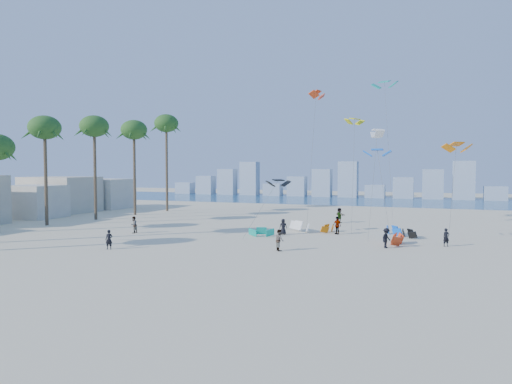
% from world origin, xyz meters
% --- Properties ---
extents(ground, '(220.00, 220.00, 0.00)m').
position_xyz_m(ground, '(0.00, 0.00, 0.00)').
color(ground, beige).
rests_on(ground, ground).
extents(ocean, '(220.00, 220.00, 0.00)m').
position_xyz_m(ocean, '(0.00, 72.00, 0.01)').
color(ocean, navy).
rests_on(ocean, ground).
extents(kitesurfer_near, '(0.70, 0.57, 1.66)m').
position_xyz_m(kitesurfer_near, '(-6.21, 5.02, 0.83)').
color(kitesurfer_near, black).
rests_on(kitesurfer_near, ground).
extents(kitesurfer_mid, '(1.06, 1.10, 1.78)m').
position_xyz_m(kitesurfer_mid, '(7.52, 9.47, 0.89)').
color(kitesurfer_mid, gray).
rests_on(kitesurfer_mid, ground).
extents(kitesurfers_far, '(31.39, 18.43, 1.87)m').
position_xyz_m(kitesurfers_far, '(7.47, 20.67, 0.89)').
color(kitesurfers_far, black).
rests_on(kitesurfers_far, ground).
extents(grounded_kites, '(16.72, 9.50, 1.06)m').
position_xyz_m(grounded_kites, '(10.81, 19.66, 0.45)').
color(grounded_kites, '#0EAA94').
rests_on(grounded_kites, ground).
extents(flying_kites, '(29.47, 25.10, 18.67)m').
position_xyz_m(flying_kites, '(14.67, 23.20, 11.43)').
color(flying_kites, black).
rests_on(flying_kites, ground).
extents(palm_row, '(7.67, 44.80, 15.40)m').
position_xyz_m(palm_row, '(-21.87, 16.18, 11.75)').
color(palm_row, brown).
rests_on(palm_row, ground).
extents(beachfront_buildings, '(11.50, 43.00, 6.00)m').
position_xyz_m(beachfront_buildings, '(-33.69, 20.82, 2.67)').
color(beachfront_buildings, beige).
rests_on(beachfront_buildings, ground).
extents(distant_skyline, '(85.00, 3.00, 8.40)m').
position_xyz_m(distant_skyline, '(-1.19, 82.00, 3.09)').
color(distant_skyline, '#9EADBF').
rests_on(distant_skyline, ground).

